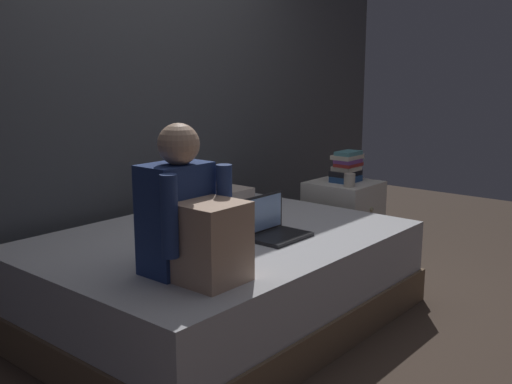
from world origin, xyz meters
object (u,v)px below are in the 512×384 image
object	(u,v)px
mug	(350,180)
person_sitting	(190,219)
pillow	(205,201)
book_stack	(347,167)
bed	(219,278)
nightstand	(343,222)
laptop	(273,227)

from	to	relation	value
mug	person_sitting	bearing A→B (deg)	-171.86
pillow	book_stack	xyz separation A→B (m)	(0.98, -0.44, 0.14)
bed	person_sitting	bearing A→B (deg)	-146.96
pillow	book_stack	size ratio (longest dim) A/B	2.36
nightstand	mug	bearing A→B (deg)	-137.31
nightstand	bed	bearing A→B (deg)	-179.46
laptop	mug	world-z (taller)	laptop
nightstand	book_stack	distance (m)	0.40
laptop	book_stack	size ratio (longest dim) A/B	1.35
bed	book_stack	xyz separation A→B (m)	(1.33, 0.01, 0.45)
laptop	mug	size ratio (longest dim) A/B	3.56
laptop	book_stack	xyz separation A→B (m)	(1.17, 0.26, 0.15)
mug	nightstand	bearing A→B (deg)	42.69
nightstand	book_stack	size ratio (longest dim) A/B	2.49
book_stack	mug	xyz separation A→B (m)	(-0.16, -0.12, -0.06)
bed	pillow	bearing A→B (deg)	52.19
laptop	pillow	bearing A→B (deg)	74.49
pillow	book_stack	distance (m)	1.08
mug	pillow	bearing A→B (deg)	145.81
laptop	book_stack	distance (m)	1.21
book_stack	bed	bearing A→B (deg)	-179.54
nightstand	person_sitting	xyz separation A→B (m)	(-1.84, -0.36, 0.44)
bed	mug	bearing A→B (deg)	-5.26
bed	pillow	world-z (taller)	pillow
person_sitting	pillow	world-z (taller)	person_sitting
book_stack	nightstand	bearing A→B (deg)	176.86
nightstand	laptop	world-z (taller)	laptop
person_sitting	book_stack	distance (m)	1.90
laptop	bed	bearing A→B (deg)	121.53
bed	person_sitting	distance (m)	0.82
person_sitting	mug	size ratio (longest dim) A/B	7.28
laptop	book_stack	world-z (taller)	book_stack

